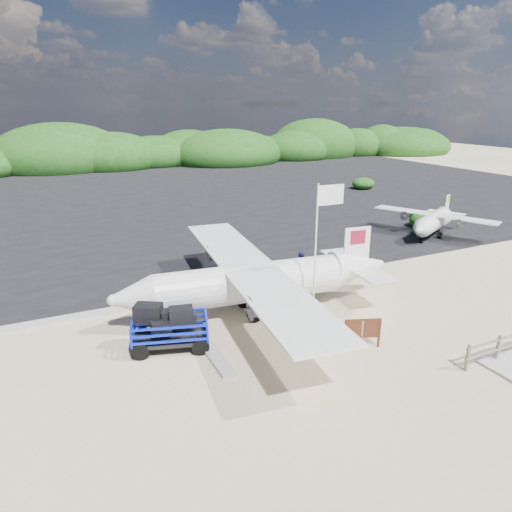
{
  "coord_description": "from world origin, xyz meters",
  "views": [
    {
      "loc": [
        -9.33,
        -14.2,
        8.69
      ],
      "look_at": [
        -0.49,
        4.46,
        1.8
      ],
      "focal_mm": 32.0,
      "sensor_mm": 36.0,
      "label": 1
    }
  ],
  "objects_px": {
    "flagpole": "(312,324)",
    "aircraft_large": "(382,203)",
    "baggage_cart": "(172,348)",
    "signboard": "(361,347)",
    "aircraft_small": "(36,197)",
    "crew_b": "(300,269)",
    "crew_a": "(297,282)"
  },
  "relations": [
    {
      "from": "flagpole",
      "to": "aircraft_large",
      "type": "xyz_separation_m",
      "value": [
        18.85,
        18.03,
        0.0
      ]
    },
    {
      "from": "flagpole",
      "to": "aircraft_large",
      "type": "height_order",
      "value": "flagpole"
    },
    {
      "from": "baggage_cart",
      "to": "flagpole",
      "type": "distance_m",
      "value": 5.87
    },
    {
      "from": "flagpole",
      "to": "aircraft_large",
      "type": "distance_m",
      "value": 26.08
    },
    {
      "from": "signboard",
      "to": "aircraft_large",
      "type": "bearing_deg",
      "value": 68.6
    },
    {
      "from": "aircraft_large",
      "to": "aircraft_small",
      "type": "bearing_deg",
      "value": -24.5
    },
    {
      "from": "baggage_cart",
      "to": "crew_b",
      "type": "distance_m",
      "value": 8.34
    },
    {
      "from": "crew_a",
      "to": "aircraft_large",
      "type": "xyz_separation_m",
      "value": [
        18.2,
        15.66,
        -0.93
      ]
    },
    {
      "from": "aircraft_large",
      "to": "aircraft_small",
      "type": "relative_size",
      "value": 2.18
    },
    {
      "from": "flagpole",
      "to": "crew_b",
      "type": "height_order",
      "value": "flagpole"
    },
    {
      "from": "crew_b",
      "to": "aircraft_large",
      "type": "xyz_separation_m",
      "value": [
        17.13,
        14.09,
        -0.88
      ]
    },
    {
      "from": "crew_b",
      "to": "crew_a",
      "type": "bearing_deg",
      "value": 61.85
    },
    {
      "from": "baggage_cart",
      "to": "flagpole",
      "type": "relative_size",
      "value": 0.51
    },
    {
      "from": "signboard",
      "to": "aircraft_small",
      "type": "height_order",
      "value": "aircraft_small"
    },
    {
      "from": "signboard",
      "to": "crew_b",
      "type": "xyz_separation_m",
      "value": [
        1.09,
        6.38,
        0.88
      ]
    },
    {
      "from": "crew_a",
      "to": "aircraft_large",
      "type": "distance_m",
      "value": 24.03
    },
    {
      "from": "signboard",
      "to": "baggage_cart",
      "type": "bearing_deg",
      "value": 175.51
    },
    {
      "from": "crew_a",
      "to": "crew_b",
      "type": "xyz_separation_m",
      "value": [
        1.08,
        1.57,
        -0.06
      ]
    },
    {
      "from": "aircraft_large",
      "to": "aircraft_small",
      "type": "xyz_separation_m",
      "value": [
        -28.86,
        17.22,
        0.0
      ]
    },
    {
      "from": "flagpole",
      "to": "crew_b",
      "type": "distance_m",
      "value": 4.39
    },
    {
      "from": "aircraft_large",
      "to": "baggage_cart",
      "type": "bearing_deg",
      "value": 41.63
    },
    {
      "from": "signboard",
      "to": "crew_b",
      "type": "bearing_deg",
      "value": 100.55
    },
    {
      "from": "baggage_cart",
      "to": "crew_a",
      "type": "relative_size",
      "value": 1.6
    },
    {
      "from": "baggage_cart",
      "to": "aircraft_large",
      "type": "height_order",
      "value": "aircraft_large"
    },
    {
      "from": "aircraft_large",
      "to": "aircraft_small",
      "type": "height_order",
      "value": "aircraft_large"
    },
    {
      "from": "crew_b",
      "to": "aircraft_small",
      "type": "xyz_separation_m",
      "value": [
        -11.73,
        31.3,
        -0.88
      ]
    },
    {
      "from": "baggage_cart",
      "to": "flagpole",
      "type": "xyz_separation_m",
      "value": [
        5.84,
        -0.55,
        0.0
      ]
    },
    {
      "from": "baggage_cart",
      "to": "signboard",
      "type": "xyz_separation_m",
      "value": [
        6.47,
        -2.98,
        0.0
      ]
    },
    {
      "from": "signboard",
      "to": "aircraft_small",
      "type": "bearing_deg",
      "value": 126.03
    },
    {
      "from": "baggage_cart",
      "to": "aircraft_large",
      "type": "relative_size",
      "value": 0.2
    },
    {
      "from": "flagpole",
      "to": "aircraft_large",
      "type": "bearing_deg",
      "value": 43.74
    },
    {
      "from": "baggage_cart",
      "to": "crew_b",
      "type": "xyz_separation_m",
      "value": [
        7.56,
        3.4,
        0.88
      ]
    }
  ]
}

